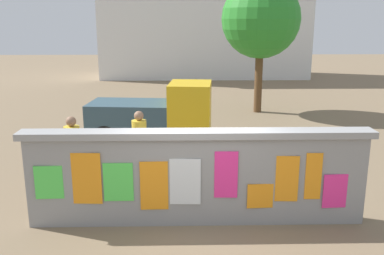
{
  "coord_description": "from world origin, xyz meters",
  "views": [
    {
      "loc": [
        -0.26,
        -7.22,
        3.66
      ],
      "look_at": [
        -0.03,
        2.98,
        1.05
      ],
      "focal_mm": 39.86,
      "sensor_mm": 36.0,
      "label": 1
    }
  ],
  "objects": [
    {
      "name": "person_bystander",
      "position": [
        -1.26,
        2.29,
        0.99
      ],
      "size": [
        0.44,
        0.44,
        1.62
      ],
      "color": "#D83F72",
      "rests_on": "ground"
    },
    {
      "name": "building_background",
      "position": [
        1.15,
        20.75,
        4.49
      ],
      "size": [
        13.21,
        4.53,
        8.94
      ],
      "color": "silver",
      "rests_on": "ground"
    },
    {
      "name": "poster_wall",
      "position": [
        -0.0,
        -0.0,
        0.9
      ],
      "size": [
        6.27,
        0.42,
        1.76
      ],
      "color": "gray",
      "rests_on": "ground"
    },
    {
      "name": "bicycle_near",
      "position": [
        0.42,
        1.79,
        0.36
      ],
      "size": [
        1.66,
        0.6,
        0.95
      ],
      "color": "black",
      "rests_on": "ground"
    },
    {
      "name": "tree_roadside",
      "position": [
        2.77,
        9.6,
        3.64
      ],
      "size": [
        3.04,
        3.04,
        5.17
      ],
      "color": "brown",
      "rests_on": "ground"
    },
    {
      "name": "auto_rickshaw_truck",
      "position": [
        -1.02,
        5.2,
        0.9
      ],
      "size": [
        3.73,
        1.84,
        1.85
      ],
      "color": "black",
      "rests_on": "ground"
    },
    {
      "name": "ground",
      "position": [
        0.0,
        8.0,
        0.0
      ],
      "size": [
        60.0,
        60.0,
        0.0
      ],
      "primitive_type": "plane",
      "color": "#7A664C"
    },
    {
      "name": "motorcycle",
      "position": [
        2.07,
        2.69,
        0.46
      ],
      "size": [
        1.88,
        0.66,
        0.87
      ],
      "color": "black",
      "rests_on": "ground"
    },
    {
      "name": "person_walking",
      "position": [
        -2.67,
        1.77,
        0.99
      ],
      "size": [
        0.45,
        0.45,
        1.62
      ],
      "color": "#BF6626",
      "rests_on": "ground"
    }
  ]
}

